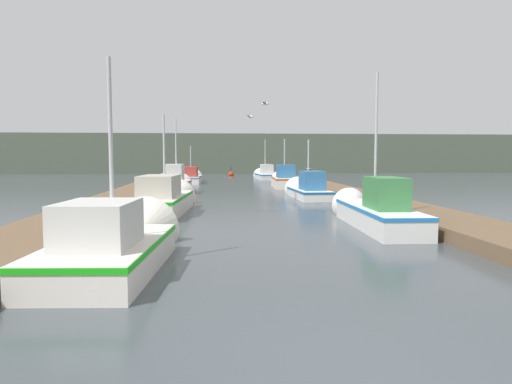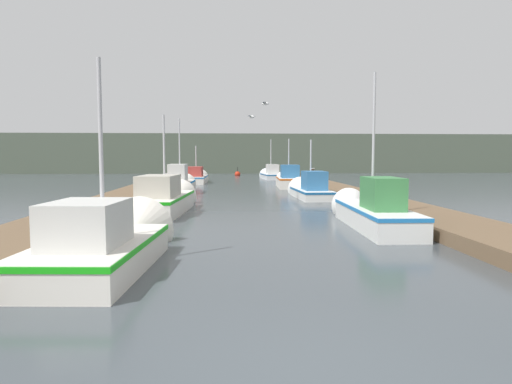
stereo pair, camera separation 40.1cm
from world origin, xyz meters
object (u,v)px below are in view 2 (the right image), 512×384
Objects in this scene: fishing_boat_0 at (110,242)px; fishing_boat_6 at (197,177)px; fishing_boat_1 at (371,210)px; fishing_boat_5 at (289,180)px; mooring_piling_0 at (167,182)px; seagull_lead at (252,117)px; mooring_piling_1 at (312,180)px; mooring_piling_2 at (312,182)px; fishing_boat_3 at (309,190)px; fishing_boat_7 at (270,174)px; fishing_boat_4 at (180,183)px; channel_buoy at (237,174)px; fishing_boat_2 at (166,198)px.

fishing_boat_0 is 27.63m from fishing_boat_6.
fishing_boat_1 is 17.48m from fishing_boat_5.
seagull_lead reaches higher than mooring_piling_0.
mooring_piling_1 is 1.26× the size of mooring_piling_2.
seagull_lead is at bearing -142.43° from fishing_boat_3.
fishing_boat_4 is at bearing -118.73° from fishing_boat_7.
fishing_boat_7 reaches higher than mooring_piling_0.
fishing_boat_5 is 8.81m from fishing_boat_6.
fishing_boat_6 is 5.31× the size of mooring_piling_2.
mooring_piling_0 reaches higher than channel_buoy.
mooring_piling_2 is at bearing 56.23° from fishing_boat_2.
mooring_piling_2 is (0.95, -3.73, 0.05)m from fishing_boat_5.
fishing_boat_3 is 3.81m from mooring_piling_1.
fishing_boat_0 is at bearing -85.79° from fishing_boat_2.
mooring_piling_2 is at bearing -49.77° from fishing_boat_6.
channel_buoy is (3.60, 39.64, -0.26)m from fishing_boat_0.
mooring_piling_2 is (7.94, 0.42, 0.04)m from fishing_boat_4.
fishing_boat_6 is 5.42× the size of mooring_piling_0.
seagull_lead is (3.52, 11.57, 3.48)m from fishing_boat_0.
mooring_piling_1 is (0.73, 13.43, 0.23)m from fishing_boat_1.
fishing_boat_2 is 8.70m from fishing_boat_3.
fishing_boat_0 is 0.98× the size of fishing_boat_3.
fishing_boat_1 is 4.29× the size of mooring_piling_1.
fishing_boat_2 is 12.27m from mooring_piling_2.
fishing_boat_7 is at bearing 61.93° from mooring_piling_0.
fishing_boat_6 is (-0.03, 19.14, -0.09)m from fishing_boat_2.
fishing_boat_5 is 4.87× the size of channel_buoy.
fishing_boat_6 is 9.41m from mooring_piling_0.
fishing_boat_5 is at bearing 68.04° from fishing_boat_2.
fishing_boat_6 is 5.35× the size of channel_buoy.
fishing_boat_6 reaches higher than mooring_piling_1.
fishing_boat_5 is at bearing 32.01° from fishing_boat_4.
fishing_boat_4 is at bearing 96.62° from fishing_boat_2.
fishing_boat_4 is (-0.36, 9.23, 0.02)m from fishing_boat_2.
fishing_boat_2 is 1.17× the size of fishing_boat_4.
fishing_boat_4 is 4.88× the size of channel_buoy.
fishing_boat_4 is 8.01m from seagull_lead.
channel_buoy is (-3.92, 21.81, -0.54)m from mooring_piling_1.
fishing_boat_0 is 15.62m from fishing_boat_3.
fishing_boat_2 reaches higher than fishing_boat_6.
fishing_boat_6 is 12.17m from mooring_piling_2.
fishing_boat_3 is 15.06m from fishing_boat_6.
seagull_lead is at bearing -102.17° from fishing_boat_7.
fishing_boat_4 reaches higher than mooring_piling_1.
mooring_piling_0 is at bearing -95.66° from fishing_boat_6.
fishing_boat_2 is 24.98m from fishing_boat_7.
fishing_boat_3 is 0.89× the size of fishing_boat_6.
seagull_lead is (-0.07, -28.07, 3.74)m from channel_buoy.
fishing_boat_5 is at bearing 19.11° from seagull_lead.
fishing_boat_3 is 3.74× the size of mooring_piling_1.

